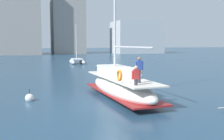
{
  "coord_description": "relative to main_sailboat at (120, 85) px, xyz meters",
  "views": [
    {
      "loc": [
        -5.3,
        -15.97,
        3.86
      ],
      "look_at": [
        1.08,
        3.6,
        1.8
      ],
      "focal_mm": 43.2,
      "sensor_mm": 36.0,
      "label": 1
    }
  ],
  "objects": [
    {
      "name": "main_sailboat",
      "position": [
        0.0,
        0.0,
        0.0
      ],
      "size": [
        2.79,
        9.69,
        12.13
      ],
      "color": "white",
      "rests_on": "ground"
    },
    {
      "name": "mooring_buoy",
      "position": [
        -6.13,
        0.99,
        -0.72
      ],
      "size": [
        0.59,
        0.59,
        0.9
      ],
      "color": "silver",
      "rests_on": "ground"
    },
    {
      "name": "moored_sloop_near",
      "position": [
        2.9,
        31.93,
        -0.32
      ],
      "size": [
        2.42,
        4.97,
        7.36
      ],
      "color": "silver",
      "rests_on": "ground"
    },
    {
      "name": "waterfront_buildings",
      "position": [
        -4.02,
        80.95,
        9.46
      ],
      "size": [
        86.72,
        17.07,
        25.95
      ],
      "color": "beige",
      "rests_on": "ground"
    },
    {
      "name": "ground_plane",
      "position": [
        -1.07,
        -1.68,
        -0.9
      ],
      "size": [
        400.0,
        400.0,
        0.0
      ],
      "primitive_type": "plane",
      "color": "navy"
    }
  ]
}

